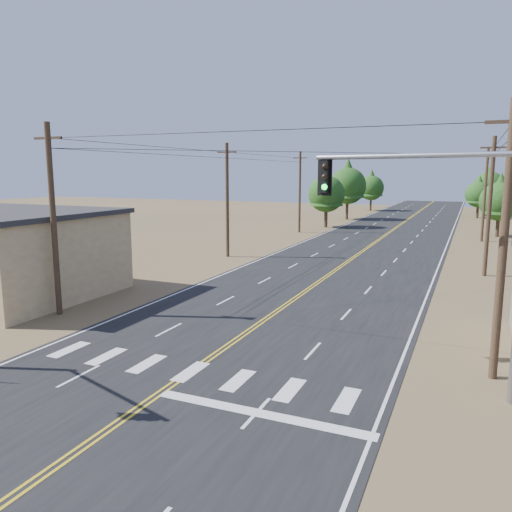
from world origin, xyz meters
The scene contains 15 objects.
ground centered at (0.00, 0.00, 0.00)m, with size 220.00×220.00×0.00m, color brown.
road centered at (0.00, 30.00, 0.01)m, with size 15.00×200.00×0.02m, color black.
utility_pole_left_near centered at (-10.50, 12.00, 5.12)m, with size 1.80×0.30×10.00m.
utility_pole_left_mid centered at (-10.50, 32.00, 5.12)m, with size 1.80×0.30×10.00m.
utility_pole_left_far centered at (-10.50, 52.00, 5.12)m, with size 1.80×0.30×10.00m.
utility_pole_right_near centered at (10.50, 12.00, 5.12)m, with size 1.80×0.30×10.00m.
utility_pole_right_mid centered at (10.50, 32.00, 5.12)m, with size 1.80×0.30×10.00m.
utility_pole_right_far centered at (10.50, 52.00, 5.12)m, with size 1.80×0.30×10.00m.
signal_mast_right centered at (8.82, 10.54, 5.67)m, with size 7.47×2.11×8.29m.
tree_left_near centered at (-9.00, 58.91, 5.04)m, with size 4.95×4.95×8.25m.
tree_left_mid centered at (-9.03, 71.38, 5.92)m, with size 5.80×5.80×9.67m.
tree_left_far centered at (-9.00, 91.18, 4.91)m, with size 4.82×4.82×8.03m.
tree_right_near centered at (12.20, 57.05, 4.58)m, with size 4.49×4.49×7.49m.
tree_right_mid centered at (10.13, 82.15, 4.28)m, with size 4.20×4.20×7.00m.
tree_right_far centered at (11.85, 93.99, 5.46)m, with size 5.36×5.36×8.93m.
Camera 1 is at (9.43, -7.45, 7.51)m, focal length 35.00 mm.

